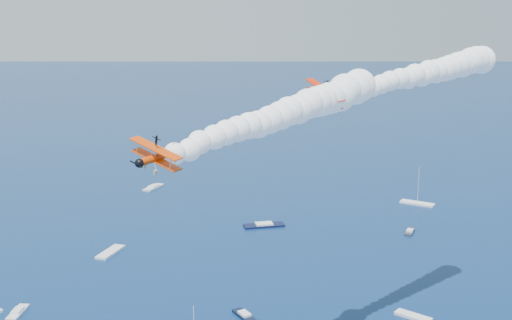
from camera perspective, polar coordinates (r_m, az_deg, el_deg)
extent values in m
cube|color=silver|center=(276.88, -9.19, -2.43)|extent=(9.69, 11.84, 0.70)
cube|color=#2A2F38|center=(224.81, 13.62, -6.29)|extent=(6.28, 7.55, 0.70)
cube|color=white|center=(258.67, 14.26, -3.78)|extent=(12.58, 11.85, 0.70)
cube|color=silver|center=(165.94, 13.93, -13.44)|extent=(8.06, 8.75, 0.70)
cube|color=black|center=(161.55, -1.04, -13.80)|extent=(5.24, 8.61, 0.70)
cube|color=silver|center=(206.17, -12.92, -8.04)|extent=(9.23, 12.37, 0.70)
cube|color=silver|center=(173.68, -20.58, -12.68)|extent=(4.77, 8.94, 0.70)
cube|color=black|center=(225.22, 0.72, -5.88)|extent=(14.45, 4.92, 0.70)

